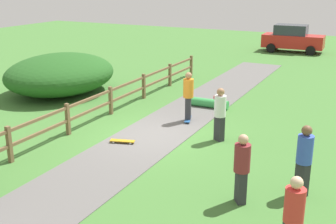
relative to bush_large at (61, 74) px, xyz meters
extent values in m
plane|color=#427533|center=(6.46, -2.94, -0.90)|extent=(60.00, 60.00, 0.00)
cube|color=#605E5B|center=(6.46, -2.94, -0.89)|extent=(2.40, 28.00, 0.02)
cube|color=brown|center=(3.86, -6.80, -0.35)|extent=(0.12, 0.12, 1.10)
cube|color=brown|center=(3.86, -4.23, -0.35)|extent=(0.12, 0.12, 1.10)
cube|color=brown|center=(3.86, -1.66, -0.35)|extent=(0.12, 0.12, 1.10)
cube|color=brown|center=(3.86, 0.91, -0.35)|extent=(0.12, 0.12, 1.10)
cube|color=brown|center=(3.86, 3.49, -0.35)|extent=(0.12, 0.12, 1.10)
cube|color=brown|center=(3.86, 6.06, -0.35)|extent=(0.12, 0.12, 1.10)
cube|color=brown|center=(3.86, -2.94, -0.40)|extent=(0.08, 18.00, 0.09)
cube|color=brown|center=(3.86, -2.94, 0.05)|extent=(0.08, 18.00, 0.09)
ellipsoid|color=#23561E|center=(0.00, 0.00, 0.00)|extent=(4.52, 5.42, 1.80)
cube|color=#265999|center=(6.91, -1.10, -0.81)|extent=(0.45, 0.82, 0.02)
cylinder|color=silver|center=(6.75, -0.86, -0.85)|extent=(0.05, 0.07, 0.06)
cylinder|color=silver|center=(6.89, -0.81, -0.85)|extent=(0.05, 0.07, 0.06)
cylinder|color=silver|center=(6.93, -1.39, -0.85)|extent=(0.05, 0.07, 0.06)
cylinder|color=silver|center=(7.07, -1.35, -0.85)|extent=(0.05, 0.07, 0.06)
cube|color=#2D2D33|center=(6.91, -1.10, -0.39)|extent=(0.29, 0.37, 0.82)
cylinder|color=orange|center=(6.91, -1.10, 0.37)|extent=(0.48, 0.48, 0.69)
sphere|color=#9E704C|center=(6.91, -1.10, 0.84)|extent=(0.25, 0.25, 0.25)
cylinder|color=green|center=(6.97, 0.85, -0.70)|extent=(1.62, 0.41, 0.36)
sphere|color=red|center=(6.94, 1.78, -0.70)|extent=(0.26, 0.26, 0.26)
cube|color=#BF8C19|center=(5.94, -4.10, -0.81)|extent=(0.82, 0.43, 0.02)
cylinder|color=silver|center=(5.70, -4.25, -0.85)|extent=(0.07, 0.05, 0.06)
cylinder|color=silver|center=(5.65, -4.11, -0.85)|extent=(0.07, 0.05, 0.06)
cylinder|color=silver|center=(6.23, -4.09, -0.85)|extent=(0.07, 0.05, 0.06)
cylinder|color=silver|center=(6.19, -3.95, -0.85)|extent=(0.07, 0.05, 0.06)
cube|color=#2D2D33|center=(10.50, -6.04, -0.50)|extent=(0.35, 0.38, 0.81)
cylinder|color=maroon|center=(10.50, -6.04, 0.24)|extent=(0.53, 0.53, 0.67)
sphere|color=tan|center=(10.50, -6.04, 0.70)|extent=(0.24, 0.24, 0.24)
cylinder|color=red|center=(12.01, -7.68, 0.24)|extent=(0.53, 0.53, 0.67)
sphere|color=beige|center=(12.01, -7.68, 0.69)|extent=(0.24, 0.24, 0.24)
cube|color=#2D2D33|center=(11.72, -4.99, -0.48)|extent=(0.37, 0.36, 0.84)
cylinder|color=blue|center=(11.72, -4.99, 0.29)|extent=(0.53, 0.53, 0.70)
sphere|color=brown|center=(11.72, -4.99, 0.77)|extent=(0.25, 0.25, 0.25)
cube|color=#2D2D33|center=(8.63, -2.43, -0.49)|extent=(0.38, 0.33, 0.83)
cylinder|color=white|center=(8.63, -2.43, 0.27)|extent=(0.52, 0.52, 0.69)
sphere|color=#9E704C|center=(8.63, -2.43, 0.75)|extent=(0.25, 0.25, 0.25)
cube|color=red|center=(7.18, 16.45, -0.13)|extent=(4.26, 1.85, 0.90)
cube|color=#2D333D|center=(6.98, 16.44, 0.67)|extent=(2.25, 1.64, 0.70)
cylinder|color=black|center=(8.50, 17.38, -0.58)|extent=(0.65, 0.26, 0.64)
cylinder|color=black|center=(8.56, 15.62, -0.58)|extent=(0.65, 0.26, 0.64)
cylinder|color=black|center=(5.80, 17.28, -0.58)|extent=(0.65, 0.26, 0.64)
cylinder|color=black|center=(5.87, 15.52, -0.58)|extent=(0.65, 0.26, 0.64)
camera|label=1|loc=(13.09, -14.96, 4.23)|focal=45.94mm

